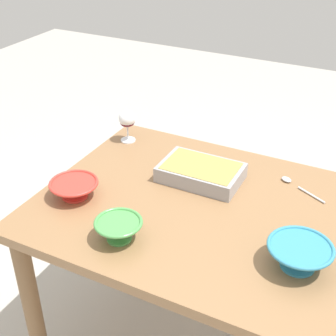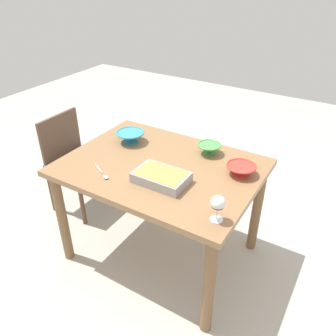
% 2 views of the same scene
% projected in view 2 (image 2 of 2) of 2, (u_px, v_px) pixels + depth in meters
% --- Properties ---
extents(ground_plane, '(8.00, 8.00, 0.00)m').
position_uv_depth(ground_plane, '(162.00, 251.00, 2.64)').
color(ground_plane, '#B2ADA3').
extents(dining_table, '(1.26, 0.94, 0.77)m').
position_uv_depth(dining_table, '(161.00, 179.00, 2.29)').
color(dining_table, olive).
rests_on(dining_table, ground_plane).
extents(chair, '(0.40, 0.44, 0.83)m').
position_uv_depth(chair, '(73.00, 157.00, 2.93)').
color(chair, '#595959').
rests_on(chair, ground_plane).
extents(wine_glass, '(0.08, 0.08, 0.15)m').
position_uv_depth(wine_glass, '(218.00, 204.00, 1.71)').
color(wine_glass, white).
rests_on(wine_glass, dining_table).
extents(casserole_dish, '(0.32, 0.21, 0.06)m').
position_uv_depth(casserole_dish, '(161.00, 177.00, 2.05)').
color(casserole_dish, '#99999E').
rests_on(casserole_dish, dining_table).
extents(mixing_bowl, '(0.21, 0.21, 0.08)m').
position_uv_depth(mixing_bowl, '(130.00, 136.00, 2.49)').
color(mixing_bowl, teal).
rests_on(mixing_bowl, dining_table).
extents(small_bowl, '(0.19, 0.19, 0.07)m').
position_uv_depth(small_bowl, '(241.00, 169.00, 2.12)').
color(small_bowl, red).
rests_on(small_bowl, dining_table).
extents(serving_bowl, '(0.16, 0.16, 0.07)m').
position_uv_depth(serving_bowl, '(209.00, 148.00, 2.34)').
color(serving_bowl, '#4C994C').
rests_on(serving_bowl, dining_table).
extents(serving_spoon, '(0.20, 0.12, 0.01)m').
position_uv_depth(serving_spoon, '(104.00, 174.00, 2.12)').
color(serving_spoon, silver).
rests_on(serving_spoon, dining_table).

